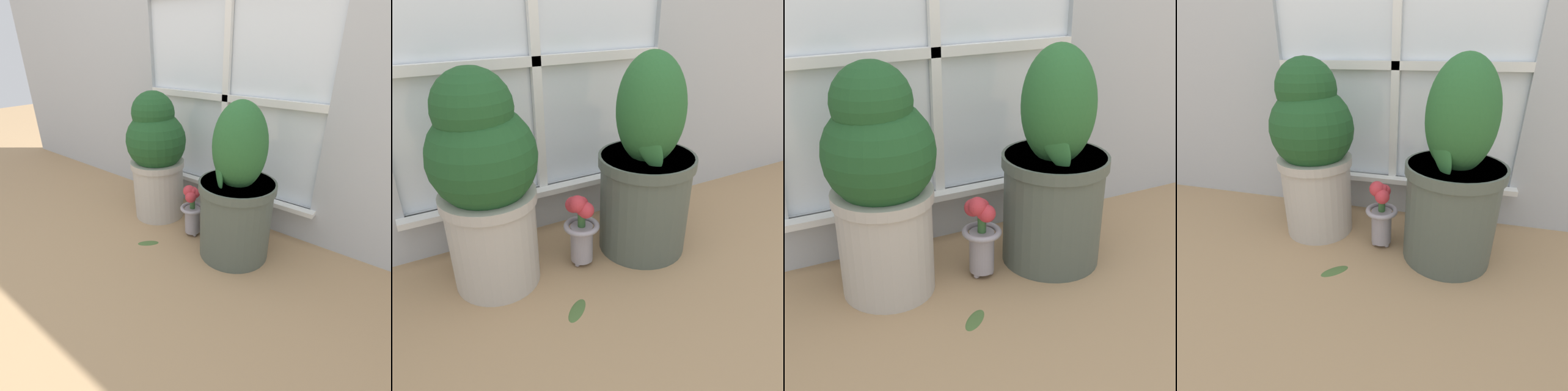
{
  "view_description": "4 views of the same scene",
  "coord_description": "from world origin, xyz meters",
  "views": [
    {
      "loc": [
        0.92,
        -0.92,
        0.95
      ],
      "look_at": [
        0.0,
        0.28,
        0.22
      ],
      "focal_mm": 28.0,
      "sensor_mm": 36.0,
      "label": 1
    },
    {
      "loc": [
        -0.52,
        -0.83,
        0.91
      ],
      "look_at": [
        0.04,
        0.22,
        0.29
      ],
      "focal_mm": 35.0,
      "sensor_mm": 36.0,
      "label": 2
    },
    {
      "loc": [
        -0.69,
        -1.2,
        1.02
      ],
      "look_at": [
        0.01,
        0.22,
        0.3
      ],
      "focal_mm": 50.0,
      "sensor_mm": 36.0,
      "label": 3
    },
    {
      "loc": [
        0.26,
        -0.85,
        0.76
      ],
      "look_at": [
        -0.03,
        0.25,
        0.22
      ],
      "focal_mm": 28.0,
      "sensor_mm": 36.0,
      "label": 4
    }
  ],
  "objects": [
    {
      "name": "ground_plane",
      "position": [
        0.0,
        0.0,
        0.0
      ],
      "size": [
        10.0,
        10.0,
        0.0
      ],
      "primitive_type": "plane",
      "color": "tan"
    },
    {
      "name": "potted_plant_left",
      "position": [
        -0.29,
        0.29,
        0.39
      ],
      "size": [
        0.34,
        0.34,
        0.74
      ],
      "color": "#B7B2A8",
      "rests_on": "ground_plane"
    },
    {
      "name": "potted_plant_right",
      "position": [
        0.29,
        0.22,
        0.33
      ],
      "size": [
        0.36,
        0.36,
        0.76
      ],
      "color": "#4C564C",
      "rests_on": "ground_plane"
    },
    {
      "name": "flower_vase",
      "position": [
        0.02,
        0.23,
        0.17
      ],
      "size": [
        0.13,
        0.13,
        0.3
      ],
      "color": "#99939E",
      "rests_on": "ground_plane"
    },
    {
      "name": "fallen_leaf",
      "position": [
        -0.11,
        0.01,
        0.0
      ],
      "size": [
        0.11,
        0.11,
        0.01
      ],
      "color": "#476633",
      "rests_on": "ground_plane"
    }
  ]
}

